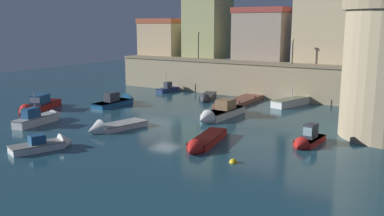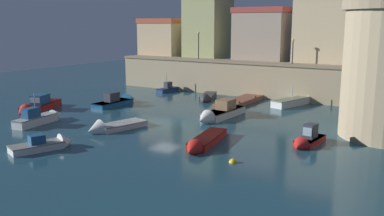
{
  "view_description": "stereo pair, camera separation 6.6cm",
  "coord_description": "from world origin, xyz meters",
  "views": [
    {
      "loc": [
        22.89,
        -31.61,
        9.1
      ],
      "look_at": [
        0.0,
        4.81,
        0.53
      ],
      "focal_mm": 40.1,
      "sensor_mm": 36.0,
      "label": 1
    },
    {
      "loc": [
        22.94,
        -31.57,
        9.1
      ],
      "look_at": [
        0.0,
        4.81,
        0.53
      ],
      "focal_mm": 40.1,
      "sensor_mm": 36.0,
      "label": 2
    }
  ],
  "objects": [
    {
      "name": "mooring_buoy_0",
      "position": [
        -10.47,
        6.96,
        0.0
      ],
      "size": [
        0.79,
        0.79,
        0.79
      ],
      "primitive_type": "sphere",
      "color": "#EA4C19",
      "rests_on": "ground"
    },
    {
      "name": "moored_boat_4",
      "position": [
        -2.14,
        -5.11,
        0.26
      ],
      "size": [
        3.08,
        5.9,
        1.75
      ],
      "rotation": [
        0.0,
        0.0,
        -1.81
      ],
      "color": "silver",
      "rests_on": "ground"
    },
    {
      "name": "moored_boat_11",
      "position": [
        -14.26,
        -3.11,
        0.51
      ],
      "size": [
        4.27,
        7.32,
        2.12
      ],
      "rotation": [
        0.0,
        0.0,
        -1.19
      ],
      "color": "red",
      "rests_on": "ground"
    },
    {
      "name": "moored_boat_9",
      "position": [
        13.63,
        -0.56,
        0.41
      ],
      "size": [
        1.68,
        4.22,
        1.95
      ],
      "rotation": [
        0.0,
        0.0,
        -1.66
      ],
      "color": "red",
      "rests_on": "ground"
    },
    {
      "name": "pier_dock",
      "position": [
        1.75,
        12.21,
        0.24
      ],
      "size": [
        2.31,
        8.55,
        0.7
      ],
      "color": "brown",
      "rests_on": "ground"
    },
    {
      "name": "quay_wall",
      "position": [
        0.0,
        17.87,
        2.17
      ],
      "size": [
        37.93,
        3.06,
        4.32
      ],
      "color": "tan",
      "rests_on": "ground"
    },
    {
      "name": "moored_boat_3",
      "position": [
        -9.39,
        -6.5,
        0.53
      ],
      "size": [
        2.02,
        5.86,
        3.11
      ],
      "rotation": [
        0.0,
        0.0,
        1.71
      ],
      "color": "silver",
      "rests_on": "ground"
    },
    {
      "name": "moored_boat_2",
      "position": [
        7.11,
        -4.98,
        0.3
      ],
      "size": [
        2.64,
        6.89,
        1.36
      ],
      "rotation": [
        0.0,
        0.0,
        -1.38
      ],
      "color": "red",
      "rests_on": "ground"
    },
    {
      "name": "old_town_backdrop",
      "position": [
        0.47,
        21.41,
        8.22
      ],
      "size": [
        38.01,
        6.0,
        9.31
      ],
      "color": "#CDB084",
      "rests_on": "ground"
    },
    {
      "name": "moored_boat_0",
      "position": [
        3.54,
        4.14,
        0.52
      ],
      "size": [
        2.01,
        7.31,
        2.16
      ],
      "rotation": [
        0.0,
        0.0,
        -1.61
      ],
      "color": "silver",
      "rests_on": "ground"
    },
    {
      "name": "moored_boat_10",
      "position": [
        -2.25,
        -11.59,
        0.34
      ],
      "size": [
        2.98,
        4.88,
        1.61
      ],
      "rotation": [
        0.0,
        0.0,
        1.22
      ],
      "color": "white",
      "rests_on": "ground"
    },
    {
      "name": "moored_boat_8",
      "position": [
        -10.17,
        15.57,
        0.37
      ],
      "size": [
        1.42,
        4.72,
        2.84
      ],
      "rotation": [
        0.0,
        0.0,
        1.5
      ],
      "color": "navy",
      "rests_on": "ground"
    },
    {
      "name": "moored_boat_5",
      "position": [
        -2.64,
        12.32,
        0.28
      ],
      "size": [
        3.25,
        5.86,
        1.31
      ],
      "rotation": [
        0.0,
        0.0,
        -1.22
      ],
      "color": "#333338",
      "rests_on": "ground"
    },
    {
      "name": "moored_boat_1",
      "position": [
        -9.66,
        4.54,
        0.38
      ],
      "size": [
        1.83,
        6.22,
        2.07
      ],
      "rotation": [
        0.0,
        0.0,
        1.56
      ],
      "color": "#195689",
      "rests_on": "ground"
    },
    {
      "name": "quay_lamp_1",
      "position": [
        5.85,
        17.87,
        6.33
      ],
      "size": [
        0.32,
        0.32,
        2.95
      ],
      "color": "black",
      "rests_on": "quay_wall"
    },
    {
      "name": "quay_lamp_0",
      "position": [
        -7.2,
        17.87,
        6.71
      ],
      "size": [
        0.32,
        0.32,
        3.62
      ],
      "color": "black",
      "rests_on": "quay_wall"
    },
    {
      "name": "mooring_buoy_1",
      "position": [
        10.77,
        -7.17,
        0.0
      ],
      "size": [
        0.54,
        0.54,
        0.54
      ],
      "primitive_type": "sphere",
      "color": "yellow",
      "rests_on": "ground"
    },
    {
      "name": "moored_boat_7",
      "position": [
        7.43,
        15.03,
        0.43
      ],
      "size": [
        3.28,
        6.8,
        2.6
      ],
      "rotation": [
        0.0,
        0.0,
        1.29
      ],
      "color": "white",
      "rests_on": "ground"
    },
    {
      "name": "ground_plane",
      "position": [
        0.0,
        0.0,
        0.0
      ],
      "size": [
        98.93,
        98.93,
        0.0
      ],
      "primitive_type": "plane",
      "color": "#1E4756"
    }
  ]
}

